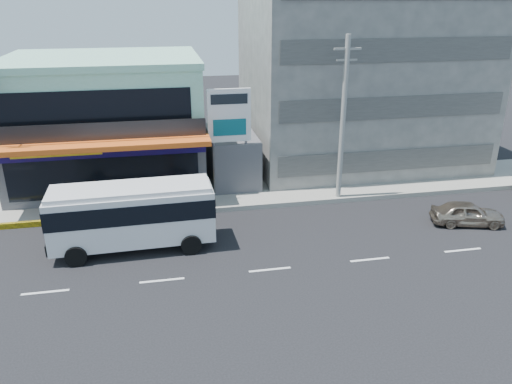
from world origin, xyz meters
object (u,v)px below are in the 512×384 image
(concrete_building, at_px, (360,68))
(shop_building, at_px, (108,124))
(billboard, at_px, (229,122))
(sedan, at_px, (467,213))
(satellite_dish, at_px, (233,135))
(motorcycle_rider, at_px, (178,217))
(minibus, at_px, (132,212))
(utility_pole_near, at_px, (343,120))

(concrete_building, bearing_deg, shop_building, -176.65)
(billboard, bearing_deg, sedan, -27.47)
(shop_building, bearing_deg, satellite_dish, -20.21)
(concrete_building, bearing_deg, motorcycle_rider, -145.12)
(minibus, bearing_deg, satellite_dish, 50.45)
(billboard, relative_size, motorcycle_rider, 3.10)
(concrete_building, xyz_separation_m, utility_pole_near, (-4.00, -7.60, -1.85))
(shop_building, height_order, billboard, shop_building)
(utility_pole_near, distance_m, minibus, 13.25)
(satellite_dish, relative_size, motorcycle_rider, 0.67)
(shop_building, height_order, minibus, shop_building)
(satellite_dish, xyz_separation_m, billboard, (-0.50, -1.80, 1.35))
(shop_building, distance_m, billboard, 8.92)
(satellite_dish, bearing_deg, sedan, -34.72)
(satellite_dish, bearing_deg, minibus, -129.55)
(minibus, xyz_separation_m, motorcycle_rider, (2.25, 1.81, -1.26))
(sedan, distance_m, motorcycle_rider, 16.10)
(sedan, height_order, motorcycle_rider, motorcycle_rider)
(concrete_building, xyz_separation_m, sedan, (1.91, -12.25, -6.33))
(shop_building, height_order, sedan, shop_building)
(minibus, relative_size, motorcycle_rider, 3.62)
(concrete_building, distance_m, sedan, 13.92)
(billboard, bearing_deg, motorcycle_rider, -131.47)
(utility_pole_near, relative_size, motorcycle_rider, 4.50)
(sedan, xyz_separation_m, motorcycle_rider, (-15.91, 2.49, 0.07))
(concrete_building, relative_size, minibus, 1.99)
(concrete_building, bearing_deg, sedan, -81.15)
(utility_pole_near, height_order, motorcycle_rider, utility_pole_near)
(utility_pole_near, bearing_deg, shop_building, 154.94)
(minibus, bearing_deg, utility_pole_near, 17.94)
(concrete_building, xyz_separation_m, minibus, (-16.25, -11.57, -5.00))
(concrete_building, distance_m, satellite_dish, 11.30)
(concrete_building, bearing_deg, minibus, -144.55)
(utility_pole_near, distance_m, sedan, 8.75)
(concrete_building, relative_size, utility_pole_near, 1.60)
(sedan, bearing_deg, utility_pole_near, 66.14)
(shop_building, distance_m, utility_pole_near, 15.50)
(shop_building, bearing_deg, concrete_building, 3.35)
(satellite_dish, height_order, motorcycle_rider, satellite_dish)
(utility_pole_near, bearing_deg, concrete_building, 62.24)
(utility_pole_near, bearing_deg, satellite_dish, 149.04)
(utility_pole_near, height_order, sedan, utility_pole_near)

